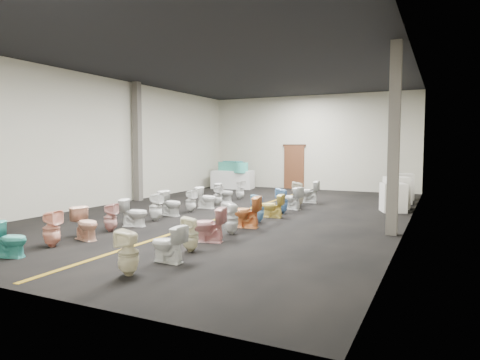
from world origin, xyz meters
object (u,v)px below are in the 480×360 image
(toilet_left_3, at_px, (110,217))
(toilet_right_6, at_px, (258,208))
(appliance_crate_c, at_px, (400,191))
(toilet_right_0, at_px, (128,253))
(toilet_left_5, at_px, (156,207))
(appliance_crate_b, at_px, (396,193))
(toilet_right_7, at_px, (272,206))
(toilet_left_7, at_px, (191,201))
(toilet_left_8, at_px, (206,198))
(toilet_left_1, at_px, (52,229))
(toilet_left_10, at_px, (225,193))
(toilet_right_4, at_px, (231,218))
(toilet_left_6, at_px, (171,203))
(toilet_left_11, at_px, (240,190))
(display_table, at_px, (233,179))
(toilet_left_2, at_px, (86,224))
(appliance_crate_a, at_px, (393,198))
(toilet_right_9, at_px, (292,198))
(toilet_right_1, at_px, (168,244))
(appliance_crate_d, at_px, (403,186))
(toilet_right_5, at_px, (245,212))
(toilet_right_3, at_px, (208,225))
(bathtub, at_px, (233,167))
(toilet_right_10, at_px, (298,194))
(toilet_right_8, at_px, (282,201))
(toilet_left_0, at_px, (10,239))
(toilet_left_4, at_px, (134,213))
(toilet_left_9, at_px, (218,196))

(toilet_left_3, height_order, toilet_right_6, toilet_right_6)
(appliance_crate_c, bearing_deg, toilet_right_0, -105.59)
(toilet_left_5, xyz_separation_m, toilet_right_6, (2.67, 1.03, -0.01))
(appliance_crate_b, height_order, toilet_right_7, appliance_crate_b)
(toilet_left_7, bearing_deg, toilet_left_8, 6.88)
(toilet_left_1, bearing_deg, toilet_right_6, -39.86)
(toilet_left_10, distance_m, toilet_right_4, 5.92)
(toilet_left_6, height_order, toilet_left_11, toilet_left_6)
(display_table, height_order, toilet_right_0, display_table)
(toilet_left_11, bearing_deg, toilet_right_4, -138.11)
(display_table, relative_size, toilet_left_2, 2.71)
(appliance_crate_a, bearing_deg, toilet_right_0, -109.33)
(appliance_crate_c, xyz_separation_m, toilet_right_9, (-3.09, -3.16, -0.06))
(toilet_left_11, bearing_deg, display_table, 48.46)
(toilet_left_3, xyz_separation_m, toilet_right_1, (2.87, -1.67, -0.01))
(appliance_crate_d, bearing_deg, toilet_left_8, -136.45)
(toilet_left_1, relative_size, toilet_left_5, 0.98)
(toilet_right_5, xyz_separation_m, toilet_right_9, (0.05, 3.56, -0.03))
(appliance_crate_d, height_order, toilet_left_10, appliance_crate_d)
(toilet_left_3, height_order, toilet_right_3, toilet_right_3)
(toilet_right_0, xyz_separation_m, toilet_right_6, (-0.01, 5.37, 0.01))
(bathtub, relative_size, toilet_left_5, 2.25)
(appliance_crate_a, relative_size, appliance_crate_b, 0.86)
(toilet_left_5, xyz_separation_m, toilet_right_4, (2.73, -0.72, -0.01))
(toilet_right_10, bearing_deg, toilet_left_6, -48.97)
(toilet_left_7, distance_m, toilet_right_3, 4.28)
(display_table, bearing_deg, appliance_crate_a, -29.58)
(appliance_crate_c, height_order, toilet_right_0, appliance_crate_c)
(toilet_right_0, height_order, toilet_right_4, toilet_right_4)
(display_table, height_order, toilet_left_3, display_table)
(toilet_left_7, relative_size, toilet_right_8, 0.91)
(toilet_right_5, bearing_deg, toilet_left_1, -45.31)
(toilet_left_0, relative_size, toilet_left_4, 0.95)
(appliance_crate_a, bearing_deg, toilet_left_4, -136.60)
(appliance_crate_d, bearing_deg, toilet_left_11, -154.52)
(toilet_left_11, bearing_deg, toilet_left_7, -161.44)
(appliance_crate_c, distance_m, toilet_left_2, 11.16)
(toilet_left_1, distance_m, toilet_left_4, 2.56)
(toilet_left_9, bearing_deg, appliance_crate_c, -60.41)
(toilet_left_0, bearing_deg, toilet_right_6, -42.95)
(toilet_left_9, bearing_deg, toilet_right_5, -142.52)
(toilet_right_1, xyz_separation_m, toilet_right_4, (-0.08, 2.68, 0.04))
(toilet_left_0, bearing_deg, toilet_left_11, -16.66)
(toilet_left_2, xyz_separation_m, toilet_right_10, (2.63, 7.18, 0.07))
(appliance_crate_a, relative_size, toilet_left_7, 1.26)
(toilet_left_4, xyz_separation_m, toilet_right_1, (2.81, -2.49, -0.02))
(appliance_crate_c, xyz_separation_m, toilet_right_6, (-3.15, -5.87, -0.05))
(toilet_left_5, height_order, toilet_right_1, toilet_left_5)
(appliance_crate_b, xyz_separation_m, toilet_left_9, (-5.78, -1.93, -0.19))
(appliance_crate_d, distance_m, toilet_left_10, 7.04)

